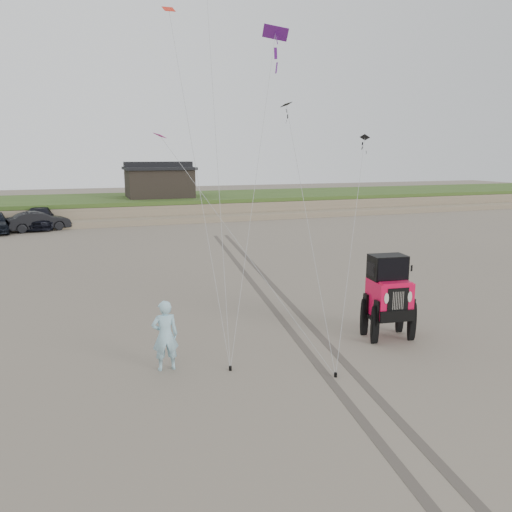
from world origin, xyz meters
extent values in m
plane|color=#6B6054|center=(0.00, 0.00, 0.00)|extent=(160.00, 160.00, 0.00)
cube|color=#7A6B54|center=(0.00, 38.00, 0.70)|extent=(160.00, 12.00, 1.40)
cube|color=#2D4719|center=(0.00, 38.00, 1.55)|extent=(160.00, 12.00, 0.35)
cube|color=#7A6B54|center=(0.00, 31.50, 0.25)|extent=(160.00, 3.50, 0.50)
cube|color=black|center=(2.00, 37.00, 3.03)|extent=(6.00, 5.00, 2.60)
cube|color=black|center=(2.00, 37.00, 4.45)|extent=(6.40, 5.40, 0.25)
cube|color=black|center=(2.00, 37.00, 4.83)|extent=(6.40, 1.20, 0.50)
imported|color=black|center=(-8.39, 29.79, 0.74)|extent=(4.76, 2.76, 1.48)
imported|color=black|center=(-8.41, 31.39, 0.80)|extent=(2.40, 5.55, 1.59)
imported|color=#7EB3C3|center=(-3.52, 1.27, 0.97)|extent=(0.72, 0.48, 1.95)
cube|color=#C9198B|center=(-2.38, 8.03, 6.45)|extent=(0.46, 0.59, 0.22)
cube|color=black|center=(2.41, 7.09, 7.65)|extent=(0.48, 0.43, 0.22)
cube|color=#631886|center=(3.14, 10.11, 10.95)|extent=(1.15, 0.94, 0.63)
cube|color=black|center=(5.35, 6.05, 6.41)|extent=(0.24, 0.44, 0.24)
cube|color=red|center=(-1.56, 9.80, 11.41)|extent=(0.55, 0.38, 0.26)
cylinder|color=black|center=(-1.90, 0.62, 0.06)|extent=(0.08, 0.08, 0.12)
cylinder|color=black|center=(0.59, -0.71, 0.06)|extent=(0.08, 0.08, 0.12)
cube|color=#4C443D|center=(1.60, 8.00, 0.00)|extent=(4.42, 29.74, 0.01)
cube|color=#4C443D|center=(2.40, 8.00, 0.00)|extent=(4.42, 29.74, 0.01)
camera|label=1|loc=(-5.50, -11.50, 5.74)|focal=35.00mm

